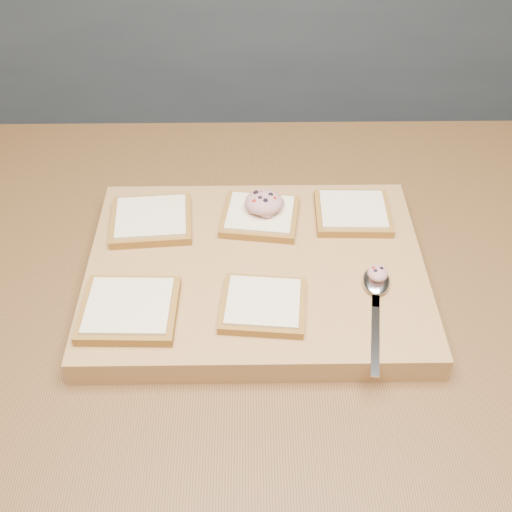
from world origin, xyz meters
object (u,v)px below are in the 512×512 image
Objects in this scene: tuna_salad_dollop at (264,202)px; spoon at (376,288)px; bread_far_center at (260,216)px; cutting_board at (256,272)px.

tuna_salad_dollop is 0.22m from spoon.
bread_far_center is at bearing 135.17° from spoon.
cutting_board is 2.54× the size of spoon.
tuna_salad_dollop is at bearing 43.31° from bread_far_center.
spoon is at bearing -20.01° from cutting_board.
bread_far_center reaches higher than cutting_board.
spoon is at bearing -44.83° from bread_far_center.
tuna_salad_dollop reaches higher than spoon.
bread_far_center reaches higher than spoon.
bread_far_center is (0.01, 0.09, 0.03)m from cutting_board.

